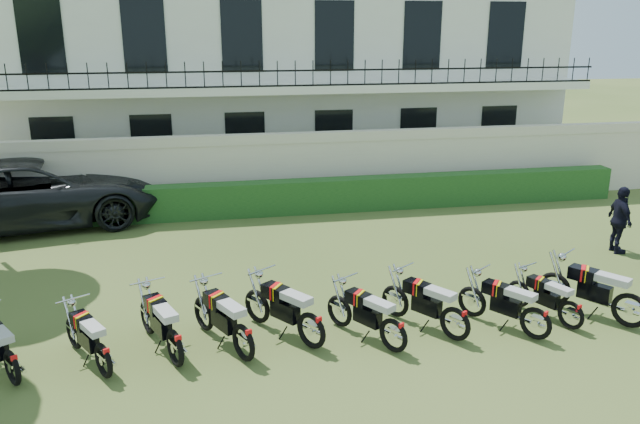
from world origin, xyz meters
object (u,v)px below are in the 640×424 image
(motorcycle_3, at_px, (243,334))
(suv, at_px, (36,193))
(motorcycle_1, at_px, (103,352))
(motorcycle_2, at_px, (175,339))
(motorcycle_5, at_px, (394,327))
(motorcycle_4, at_px, (311,322))
(motorcycle_9, at_px, (631,302))
(motorcycle_0, at_px, (11,360))
(motorcycle_7, at_px, (537,316))
(motorcycle_8, at_px, (572,308))
(officer_5, at_px, (620,220))
(motorcycle_6, at_px, (456,316))

(motorcycle_3, height_order, suv, suv)
(motorcycle_1, height_order, motorcycle_2, motorcycle_2)
(motorcycle_2, distance_m, motorcycle_5, 3.66)
(motorcycle_1, bearing_deg, motorcycle_4, -25.32)
(motorcycle_2, xyz_separation_m, motorcycle_4, (2.30, 0.17, 0.02))
(motorcycle_4, distance_m, motorcycle_9, 5.94)
(motorcycle_0, height_order, motorcycle_1, motorcycle_0)
(motorcycle_4, bearing_deg, motorcycle_3, 153.93)
(motorcycle_3, bearing_deg, motorcycle_1, 155.51)
(motorcycle_0, xyz_separation_m, motorcycle_3, (3.59, 0.07, 0.05))
(motorcycle_3, bearing_deg, motorcycle_2, 151.01)
(motorcycle_2, bearing_deg, motorcycle_7, -24.92)
(motorcycle_5, bearing_deg, motorcycle_9, -31.81)
(motorcycle_5, height_order, suv, suv)
(motorcycle_8, distance_m, officer_5, 4.97)
(motorcycle_1, bearing_deg, motorcycle_5, -31.44)
(motorcycle_2, relative_size, motorcycle_3, 1.02)
(motorcycle_2, distance_m, motorcycle_4, 2.30)
(motorcycle_4, bearing_deg, motorcycle_6, -40.33)
(motorcycle_3, xyz_separation_m, motorcycle_4, (1.18, 0.21, 0.01))
(motorcycle_0, distance_m, motorcycle_9, 10.70)
(motorcycle_6, xyz_separation_m, motorcycle_8, (2.27, 0.02, -0.07))
(motorcycle_2, height_order, motorcycle_6, motorcycle_2)
(motorcycle_8, height_order, officer_5, officer_5)
(motorcycle_1, distance_m, motorcycle_3, 2.23)
(motorcycle_4, bearing_deg, officer_5, -13.82)
(motorcycle_0, distance_m, motorcycle_6, 7.33)
(motorcycle_4, bearing_deg, motorcycle_5, -51.78)
(motorcycle_8, relative_size, suv, 0.23)
(motorcycle_7, bearing_deg, motorcycle_9, -31.73)
(motorcycle_7, distance_m, motorcycle_9, 1.94)
(suv, height_order, officer_5, suv)
(motorcycle_7, bearing_deg, motorcycle_4, 139.41)
(motorcycle_1, distance_m, motorcycle_6, 5.97)
(motorcycle_6, relative_size, motorcycle_7, 1.04)
(motorcycle_5, distance_m, motorcycle_8, 3.48)
(motorcycle_0, relative_size, motorcycle_9, 0.88)
(motorcycle_4, relative_size, motorcycle_7, 1.07)
(motorcycle_0, relative_size, motorcycle_3, 0.85)
(motorcycle_5, relative_size, suv, 0.24)
(motorcycle_1, bearing_deg, motorcycle_8, -29.63)
(motorcycle_0, height_order, officer_5, officer_5)
(motorcycle_5, distance_m, motorcycle_6, 1.21)
(motorcycle_2, relative_size, suv, 0.28)
(officer_5, bearing_deg, motorcycle_5, 126.30)
(motorcycle_3, xyz_separation_m, motorcycle_7, (5.17, -0.22, -0.03))
(motorcycle_5, distance_m, officer_5, 7.89)
(motorcycle_3, height_order, motorcycle_7, motorcycle_3)
(suv, xyz_separation_m, officer_5, (14.63, -5.01, -0.11))
(motorcycle_6, distance_m, motorcycle_7, 1.45)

